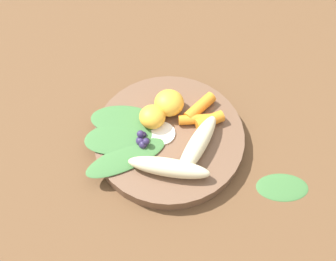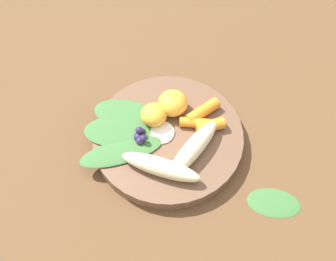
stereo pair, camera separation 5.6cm
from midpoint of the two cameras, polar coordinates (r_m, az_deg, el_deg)
ground_plane at (r=0.69m, az=2.32°, el=-1.70°), size 2.40×2.40×0.00m
bowl at (r=0.68m, az=2.35°, el=-1.17°), size 0.25×0.25×0.02m
banana_peeled_left at (r=0.64m, az=6.04°, el=-2.74°), size 0.13×0.09×0.03m
banana_peeled_right at (r=0.62m, az=1.80°, el=-5.37°), size 0.05×0.13×0.03m
orange_segment_near at (r=0.67m, az=0.37°, el=2.09°), size 0.04×0.04×0.03m
orange_segment_far at (r=0.69m, az=3.28°, el=3.69°), size 0.05×0.05×0.04m
carrot_front at (r=0.68m, az=8.35°, el=0.51°), size 0.04×0.05×0.02m
carrot_mid_left at (r=0.68m, az=6.59°, el=0.92°), size 0.02×0.06×0.02m
carrot_mid_right at (r=0.69m, az=7.26°, el=2.56°), size 0.06×0.06×0.02m
blueberry_pile at (r=0.66m, az=-1.63°, el=-1.02°), size 0.03×0.02×0.02m
coconut_shred_patch at (r=0.67m, az=1.35°, el=-0.62°), size 0.04×0.04×0.00m
kale_leaf_left at (r=0.69m, az=-3.51°, el=2.11°), size 0.07×0.12×0.00m
kale_leaf_right at (r=0.67m, az=-4.71°, el=-0.24°), size 0.08×0.12×0.00m
kale_leaf_rear at (r=0.65m, az=-4.13°, el=-3.12°), size 0.10×0.14×0.00m
kale_leaf_stray at (r=0.67m, az=17.12°, el=-9.85°), size 0.05×0.08×0.01m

